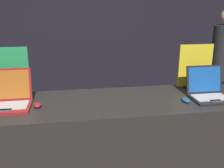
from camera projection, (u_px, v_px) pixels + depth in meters
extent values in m
cube|color=black|center=(93.00, 27.00, 3.92)|extent=(8.00, 0.05, 2.80)
cube|color=#282623|center=(114.00, 150.00, 2.37)|extent=(2.12, 0.71, 0.95)
cube|color=maroon|center=(7.00, 108.00, 2.05)|extent=(0.36, 0.27, 0.02)
cube|color=#B7B7B7|center=(7.00, 105.00, 2.07)|extent=(0.31, 0.19, 0.00)
cube|color=#3F3F42|center=(5.00, 110.00, 1.97)|extent=(0.10, 0.06, 0.00)
cube|color=maroon|center=(9.00, 85.00, 2.16)|extent=(0.36, 0.06, 0.27)
cube|color=#A5591E|center=(9.00, 85.00, 2.15)|extent=(0.32, 0.05, 0.23)
ellipsoid|color=maroon|center=(38.00, 105.00, 2.08)|extent=(0.06, 0.09, 0.04)
cube|color=black|center=(14.00, 95.00, 2.32)|extent=(0.17, 0.07, 0.02)
cube|color=#268C4C|center=(11.00, 71.00, 2.25)|extent=(0.30, 0.02, 0.42)
cube|color=black|center=(211.00, 99.00, 2.24)|extent=(0.33, 0.25, 0.02)
cube|color=#B7B7B7|center=(210.00, 97.00, 2.25)|extent=(0.29, 0.18, 0.00)
cube|color=#3F3F42|center=(216.00, 101.00, 2.16)|extent=(0.09, 0.06, 0.00)
cube|color=black|center=(204.00, 79.00, 2.34)|extent=(0.33, 0.07, 0.25)
cube|color=#194C99|center=(205.00, 79.00, 2.33)|extent=(0.30, 0.05, 0.22)
ellipsoid|color=navy|center=(186.00, 100.00, 2.20)|extent=(0.06, 0.11, 0.03)
cube|color=black|center=(193.00, 87.00, 2.56)|extent=(0.18, 0.07, 0.02)
cube|color=gold|center=(195.00, 65.00, 2.50)|extent=(0.33, 0.02, 0.40)
cylinder|color=#282833|center=(217.00, 108.00, 3.51)|extent=(0.25, 0.25, 0.81)
cylinder|color=#262628|center=(224.00, 53.00, 3.29)|extent=(0.32, 0.32, 0.68)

